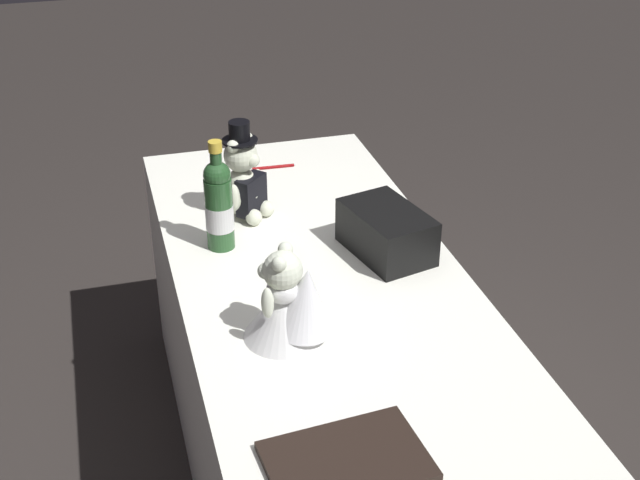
{
  "coord_description": "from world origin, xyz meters",
  "views": [
    {
      "loc": [
        1.8,
        -0.51,
        1.89
      ],
      "look_at": [
        0.0,
        0.0,
        0.82
      ],
      "focal_mm": 48.52,
      "sensor_mm": 36.0,
      "label": 1
    }
  ],
  "objects": [
    {
      "name": "teddy_bear_groom",
      "position": [
        -0.36,
        -0.12,
        0.84
      ],
      "size": [
        0.14,
        0.14,
        0.29
      ],
      "color": "silver",
      "rests_on": "reception_table"
    },
    {
      "name": "champagne_bottle",
      "position": [
        -0.21,
        -0.22,
        0.85
      ],
      "size": [
        0.08,
        0.08,
        0.31
      ],
      "color": "#264F27",
      "rests_on": "reception_table"
    },
    {
      "name": "reception_table",
      "position": [
        0.0,
        0.0,
        0.36
      ],
      "size": [
        1.71,
        0.73,
        0.72
      ],
      "primitive_type": "cube",
      "color": "white",
      "rests_on": "ground_plane"
    },
    {
      "name": "ground_plane",
      "position": [
        0.0,
        0.0,
        0.0
      ],
      "size": [
        12.0,
        12.0,
        0.0
      ],
      "primitive_type": "plane",
      "color": "#2D2826"
    },
    {
      "name": "gift_case_black",
      "position": [
        -0.06,
        0.2,
        0.78
      ],
      "size": [
        0.29,
        0.22,
        0.12
      ],
      "color": "black",
      "rests_on": "reception_table"
    },
    {
      "name": "guestbook",
      "position": [
        0.66,
        -0.13,
        0.73
      ],
      "size": [
        0.23,
        0.31,
        0.02
      ],
      "primitive_type": "cube",
      "rotation": [
        0.0,
        0.0,
        0.08
      ],
      "color": "black",
      "rests_on": "reception_table"
    },
    {
      "name": "teddy_bear_bride",
      "position": [
        0.24,
        -0.14,
        0.81
      ],
      "size": [
        0.21,
        0.24,
        0.23
      ],
      "color": "white",
      "rests_on": "reception_table"
    },
    {
      "name": "signing_pen",
      "position": [
        -0.65,
        0.03,
        0.73
      ],
      "size": [
        0.02,
        0.14,
        0.01
      ],
      "color": "maroon",
      "rests_on": "reception_table"
    }
  ]
}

